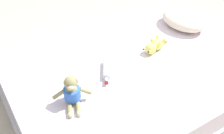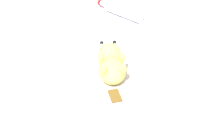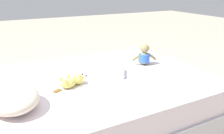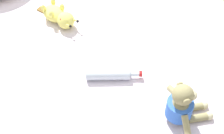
{
  "view_description": "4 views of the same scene",
  "coord_description": "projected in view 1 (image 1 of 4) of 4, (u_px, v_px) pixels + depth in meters",
  "views": [
    {
      "loc": [
        1.43,
        -1.06,
        1.99
      ],
      "look_at": [
        -0.02,
        -0.19,
        0.52
      ],
      "focal_mm": 44.41,
      "sensor_mm": 36.0,
      "label": 1
    },
    {
      "loc": [
        -0.28,
        1.43,
        1.32
      ],
      "look_at": [
        -0.08,
        0.33,
        0.53
      ],
      "focal_mm": 55.8,
      "sensor_mm": 36.0,
      "label": 2
    },
    {
      "loc": [
        -1.79,
        0.78,
        1.3
      ],
      "look_at": [
        0.02,
        -0.15,
        0.54
      ],
      "focal_mm": 35.1,
      "sensor_mm": 36.0,
      "label": 3
    },
    {
      "loc": [
        -0.61,
        -1.19,
        1.88
      ],
      "look_at": [
        -0.02,
        -0.22,
        0.54
      ],
      "focal_mm": 56.08,
      "sensor_mm": 36.0,
      "label": 4
    }
  ],
  "objects": [
    {
      "name": "glass_bottle",
      "position": [
        107.0,
        69.0,
        2.25
      ],
      "size": [
        0.27,
        0.18,
        0.06
      ],
      "color": "silver",
      "rests_on": "bed"
    },
    {
      "name": "pillow",
      "position": [
        184.0,
        19.0,
        2.74
      ],
      "size": [
        0.53,
        0.46,
        0.16
      ],
      "color": "beige",
      "rests_on": "bed"
    },
    {
      "name": "plush_yellow_creature",
      "position": [
        155.0,
        46.0,
        2.46
      ],
      "size": [
        0.16,
        0.33,
        0.1
      ],
      "color": "#EAE066",
      "rests_on": "bed"
    },
    {
      "name": "ground_plane",
      "position": [
        130.0,
        103.0,
        2.64
      ],
      "size": [
        16.0,
        16.0,
        0.0
      ],
      "primitive_type": "plane",
      "color": "#B7A893"
    },
    {
      "name": "bed",
      "position": [
        131.0,
        85.0,
        2.49
      ],
      "size": [
        1.56,
        2.07,
        0.47
      ],
      "color": "#B2B2B7",
      "rests_on": "ground_plane"
    },
    {
      "name": "plush_monkey",
      "position": [
        72.0,
        93.0,
        1.96
      ],
      "size": [
        0.25,
        0.28,
        0.24
      ],
      "color": "#8E8456",
      "rests_on": "bed"
    }
  ]
}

